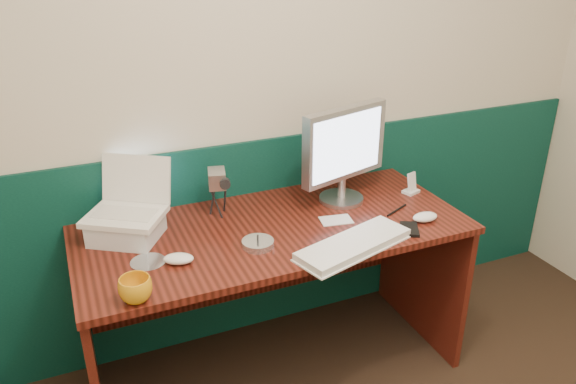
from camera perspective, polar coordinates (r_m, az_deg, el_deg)
name	(u,v)px	position (r m, az deg, el deg)	size (l,w,h in m)	color
back_wall	(272,84)	(2.51, -1.61, 10.96)	(3.50, 0.04, 2.50)	beige
wainscot	(275,234)	(2.78, -1.33, -4.31)	(3.48, 0.02, 1.00)	#072F2B
desk	(275,302)	(2.52, -1.37, -11.08)	(1.60, 0.70, 0.75)	black
laptop_riser	(126,229)	(2.30, -16.09, -3.59)	(0.25, 0.21, 0.09)	silver
laptop	(121,191)	(2.23, -16.57, 0.11)	(0.29, 0.22, 0.24)	white
monitor	(343,154)	(2.47, 5.62, 3.86)	(0.45, 0.13, 0.45)	#B0B0B5
keyboard	(354,245)	(2.17, 6.69, -5.41)	(0.48, 0.16, 0.03)	white
mouse_right	(425,217)	(2.42, 13.75, -2.48)	(0.11, 0.07, 0.04)	white
mouse_left	(179,259)	(2.10, -11.06, -6.67)	(0.11, 0.07, 0.04)	white
mug	(136,289)	(1.92, -15.23, -9.53)	(0.11, 0.11, 0.09)	orange
camcorder	(218,196)	(2.40, -7.14, -0.37)	(0.08, 0.11, 0.18)	#A4A4A9
cd_spindle	(258,244)	(2.17, -3.08, -5.25)	(0.12, 0.12, 0.03)	silver
cd_loose_a	(148,262)	(2.14, -14.03, -6.88)	(0.13, 0.13, 0.00)	silver
pen	(397,210)	(2.49, 10.98, -1.82)	(0.01, 0.01, 0.15)	black
papers	(336,220)	(2.37, 4.90, -2.87)	(0.13, 0.09, 0.00)	white
dock	(411,191)	(2.68, 12.37, 0.06)	(0.07, 0.05, 0.01)	silver
music_player	(412,182)	(2.66, 12.47, 1.03)	(0.05, 0.01, 0.09)	silver
pda	(410,229)	(2.34, 12.25, -3.71)	(0.07, 0.12, 0.01)	black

